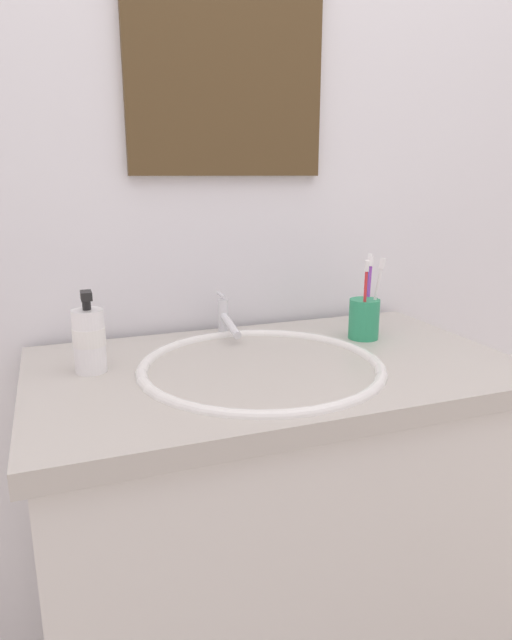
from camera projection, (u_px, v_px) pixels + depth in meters
tiled_wall_back at (225, 206)px, 1.36m from camera, size 2.17×0.04×2.40m
vanity_counter at (273, 552)px, 1.25m from camera, size 0.97×0.58×0.90m
sink_basin at (261, 388)px, 1.12m from camera, size 0.49×0.49×0.13m
faucet at (226, 319)px, 1.31m from camera, size 0.02×0.15×0.10m
toothbrush_cup at (364, 319)px, 1.29m from camera, size 0.07×0.07×0.09m
toothbrush_white at (376, 292)px, 1.27m from camera, size 0.03×0.02×0.18m
toothbrush_purple at (369, 290)px, 1.31m from camera, size 0.04×0.05×0.18m
toothbrush_blue at (367, 289)px, 1.31m from camera, size 0.04×0.05×0.19m
toothbrush_red at (365, 295)px, 1.25m from camera, size 0.02×0.03×0.18m
soap_dispenser at (89, 339)px, 1.06m from camera, size 0.06×0.06×0.16m
wall_mirror at (226, 51)px, 1.24m from camera, size 0.46×0.02×0.54m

